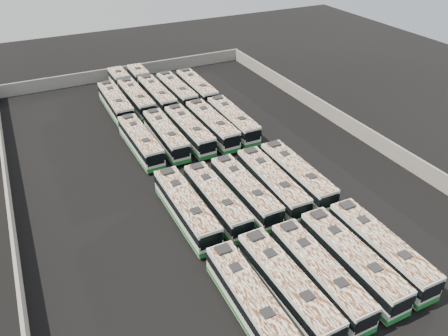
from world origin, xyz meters
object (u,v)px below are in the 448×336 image
bus_midback_right (212,125)px  bus_midback_far_right (233,120)px  bus_midback_left (166,135)px  bus_front_far_right (380,248)px  bus_back_right (177,91)px  bus_midback_center (189,130)px  bus_midback_far_left (140,141)px  bus_back_center (151,89)px  bus_midfront_far_left (186,208)px  bus_midfront_left (216,200)px  bus_midfront_center (245,191)px  bus_midfront_right (272,183)px  bus_back_far_right (197,88)px  bus_front_right (351,260)px  bus_midfront_far_right (296,175)px  bus_back_far_left (116,103)px  bus_front_left (286,286)px  bus_front_far_left (250,301)px  bus_back_left (130,92)px  bus_front_center (319,274)px

bus_midback_right → bus_midback_far_right: 3.34m
bus_midback_left → bus_midback_far_right: bus_midback_far_right is taller
bus_front_far_right → bus_back_right: bus_front_far_right is taller
bus_midback_left → bus_midback_center: (3.30, -0.19, 0.03)m
bus_back_right → bus_midback_left: bearing=-117.8°
bus_midback_far_left → bus_midback_left: (3.51, 0.16, 0.00)m
bus_back_right → bus_back_center: bearing=137.3°
bus_midfront_far_left → bus_back_center: bearing=77.3°
bus_midfront_far_left → bus_midfront_left: bearing=-1.9°
bus_front_far_right → bus_midback_center: 29.79m
bus_midfront_center → bus_midfront_right: 3.34m
bus_midback_center → bus_back_far_right: bus_back_far_right is taller
bus_front_right → bus_midfront_far_left: size_ratio=0.99×
bus_midfront_far_right → bus_back_far_left: 31.87m
bus_back_center → bus_back_far_right: bus_back_far_right is taller
bus_midfront_center → bus_midback_far_right: size_ratio=0.99×
bus_front_far_right → bus_midback_far_right: bearing=90.8°
bus_back_far_right → bus_midback_right: bearing=-104.1°
bus_back_far_right → bus_front_left: bearing=-103.1°
bus_midback_right → bus_front_far_right: bearing=-84.5°
bus_midback_left → bus_midfront_left: bearing=-90.3°
bus_midback_far_left → bus_midback_right: bearing=-1.4°
bus_front_far_left → bus_midback_far_right: (13.47, 29.22, 0.04)m
bus_midfront_far_right → bus_back_center: 32.87m
bus_midback_right → bus_back_far_right: size_ratio=1.02×
bus_back_left → bus_midfront_center: bearing=-85.0°
bus_front_center → bus_midfront_far_right: bearing=63.4°
bus_front_far_right → bus_midfront_left: (-10.16, 13.24, -0.04)m
bus_front_far_right → bus_back_left: size_ratio=0.66×
bus_midfront_far_right → bus_midback_far_right: (-0.02, 15.82, -0.03)m
bus_back_left → bus_back_center: bus_back_center is taller
bus_front_far_left → bus_midback_far_right: bus_midback_far_right is taller
bus_midfront_right → bus_midback_left: (-6.67, 15.95, -0.06)m
bus_midfront_center → bus_front_far_left: bearing=-118.0°
bus_midfront_left → bus_midback_right: 17.22m
bus_back_center → bus_back_far_right: size_ratio=1.53×
bus_midback_far_right → bus_midback_right: bearing=-177.3°
bus_midfront_center → bus_midback_left: bus_midfront_center is taller
bus_midback_far_right → bus_back_far_right: bearing=90.0°
bus_back_far_right → bus_midback_center: bearing=-116.8°
bus_front_center → bus_back_right: size_ratio=1.00×
bus_midfront_far_left → bus_midfront_center: (6.85, -0.00, -0.06)m
bus_midfront_left → bus_back_center: (3.40, 32.31, 0.01)m
bus_midfront_center → bus_back_far_right: size_ratio=0.99×
bus_midfront_left → bus_midfront_center: (3.45, 0.06, 0.01)m
bus_midfront_far_right → bus_midback_left: 18.75m
bus_midfront_left → bus_midfront_far_right: bearing=0.1°
bus_midfront_far_right → bus_midfront_far_left: bearing=-179.2°
bus_front_center → bus_midfront_center: (0.09, 13.39, -0.01)m
bus_front_far_left → bus_back_far_left: (0.08, 42.30, 0.06)m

